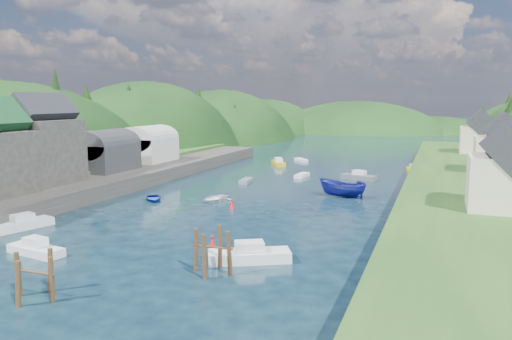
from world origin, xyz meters
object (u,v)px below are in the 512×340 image
at_px(piling_cluster_near, 35,281).
at_px(piling_cluster_far, 212,255).
at_px(channel_buoy_far, 232,204).
at_px(channel_buoy_near, 212,242).

relative_size(piling_cluster_near, piling_cluster_far, 0.90).
bearing_deg(piling_cluster_far, piling_cluster_near, -136.31).
bearing_deg(channel_buoy_far, piling_cluster_near, -92.62).
height_order(piling_cluster_far, channel_buoy_near, piling_cluster_far).
bearing_deg(piling_cluster_far, channel_buoy_far, 109.34).
relative_size(piling_cluster_near, channel_buoy_near, 3.17).
height_order(piling_cluster_near, piling_cluster_far, piling_cluster_far).
xyz_separation_m(piling_cluster_near, channel_buoy_far, (1.31, 28.73, -0.70)).
xyz_separation_m(piling_cluster_near, piling_cluster_far, (8.53, 8.15, 0.18)).
relative_size(piling_cluster_far, channel_buoy_near, 3.51).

